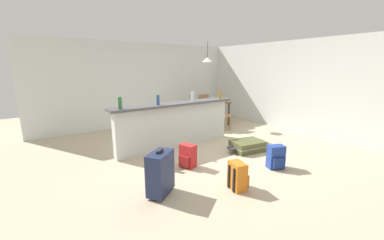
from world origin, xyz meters
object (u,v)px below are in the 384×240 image
(bottle_blue, at_px, (158,100))
(pendant_lamp, at_px, (208,60))
(dining_chair_near_partition, at_px, (220,112))
(suitcase_upright_navy, at_px, (160,173))
(backpack_blue, at_px, (276,157))
(bottle_green, at_px, (120,103))
(suitcase_flat_olive, at_px, (247,146))
(dining_table, at_px, (210,105))
(dining_chair_far_side, at_px, (201,107))
(backpack_red, at_px, (188,156))
(bottle_clear, at_px, (193,96))
(bottle_amber, at_px, (220,94))
(backpack_orange, at_px, (238,176))

(bottle_blue, relative_size, pendant_lamp, 0.33)
(dining_chair_near_partition, bearing_deg, bottle_blue, -165.44)
(suitcase_upright_navy, xyz_separation_m, backpack_blue, (2.11, -0.41, -0.13))
(bottle_green, relative_size, pendant_lamp, 0.36)
(suitcase_upright_navy, height_order, backpack_blue, suitcase_upright_navy)
(suitcase_flat_olive, relative_size, backpack_blue, 2.08)
(dining_table, bearing_deg, dining_chair_near_partition, -95.44)
(dining_chair_near_partition, height_order, dining_chair_far_side, same)
(dining_table, distance_m, dining_chair_far_side, 0.53)
(bottle_green, xyz_separation_m, pendant_lamp, (3.08, 1.19, 0.86))
(bottle_blue, relative_size, backpack_red, 0.50)
(dining_table, xyz_separation_m, dining_chair_near_partition, (-0.05, -0.54, -0.13))
(bottle_clear, distance_m, backpack_red, 1.66)
(dining_table, xyz_separation_m, dining_chair_far_side, (0.08, 0.51, -0.13))
(dining_table, bearing_deg, backpack_red, -136.99)
(bottle_amber, bearing_deg, dining_table, 61.07)
(bottle_clear, bearing_deg, dining_chair_far_side, 46.66)
(dining_chair_near_partition, xyz_separation_m, suitcase_flat_olive, (-0.74, -1.69, -0.41))
(dining_chair_near_partition, bearing_deg, pendant_lamp, 93.04)
(bottle_amber, bearing_deg, bottle_clear, 176.75)
(bottle_clear, height_order, backpack_red, bottle_clear)
(backpack_blue, bearing_deg, backpack_red, 142.13)
(dining_table, relative_size, pendant_lamp, 1.75)
(bottle_green, distance_m, bottle_amber, 2.52)
(dining_chair_far_side, xyz_separation_m, pendant_lamp, (-0.16, -0.47, 1.47))
(bottle_blue, relative_size, bottle_amber, 0.96)
(backpack_orange, xyz_separation_m, backpack_red, (-0.14, 1.10, 0.00))
(bottle_amber, relative_size, suitcase_flat_olive, 0.25)
(bottle_green, bearing_deg, suitcase_flat_olive, -24.34)
(bottle_green, bearing_deg, backpack_orange, -65.26)
(dining_table, height_order, suitcase_flat_olive, dining_table)
(dining_table, relative_size, suitcase_flat_olive, 1.26)
(dining_chair_near_partition, xyz_separation_m, backpack_red, (-2.28, -1.63, -0.31))
(dining_chair_near_partition, bearing_deg, bottle_clear, -157.77)
(bottle_amber, distance_m, pendant_lamp, 1.58)
(bottle_blue, distance_m, suitcase_upright_navy, 1.96)
(dining_chair_near_partition, height_order, suitcase_upright_navy, dining_chair_near_partition)
(dining_chair_far_side, bearing_deg, suitcase_flat_olive, -107.65)
(dining_chair_far_side, height_order, backpack_orange, dining_chair_far_side)
(bottle_amber, distance_m, dining_table, 1.41)
(bottle_clear, relative_size, backpack_blue, 0.52)
(bottle_clear, bearing_deg, bottle_blue, -178.28)
(bottle_blue, bearing_deg, backpack_red, -88.61)
(bottle_amber, relative_size, dining_chair_far_side, 0.23)
(backpack_orange, bearing_deg, bottle_amber, 53.74)
(pendant_lamp, bearing_deg, dining_chair_far_side, 70.99)
(bottle_amber, relative_size, backpack_red, 0.52)
(pendant_lamp, relative_size, backpack_red, 1.50)
(bottle_green, height_order, bottle_clear, bottle_green)
(dining_table, bearing_deg, suitcase_upright_navy, -139.38)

